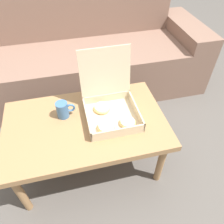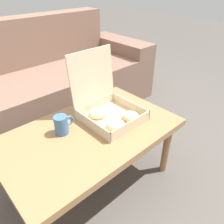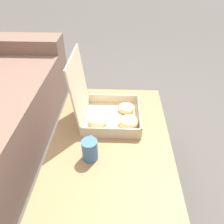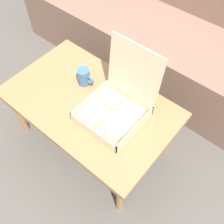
{
  "view_description": "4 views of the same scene",
  "coord_description": "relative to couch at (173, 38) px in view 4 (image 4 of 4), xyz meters",
  "views": [
    {
      "loc": [
        -0.05,
        -1.03,
        1.37
      ],
      "look_at": [
        0.16,
        -0.14,
        0.47
      ],
      "focal_mm": 35.0,
      "sensor_mm": 36.0,
      "label": 1
    },
    {
      "loc": [
        -0.55,
        -0.91,
        1.14
      ],
      "look_at": [
        0.16,
        -0.14,
        0.47
      ],
      "focal_mm": 35.0,
      "sensor_mm": 36.0,
      "label": 2
    },
    {
      "loc": [
        -0.78,
        -0.18,
        1.19
      ],
      "look_at": [
        0.16,
        -0.14,
        0.47
      ],
      "focal_mm": 35.0,
      "sensor_mm": 36.0,
      "label": 3
    },
    {
      "loc": [
        0.67,
        -0.75,
        1.56
      ],
      "look_at": [
        0.16,
        -0.14,
        0.47
      ],
      "focal_mm": 42.0,
      "sensor_mm": 36.0,
      "label": 4
    }
  ],
  "objects": [
    {
      "name": "ground_plane",
      "position": [
        0.0,
        -0.77,
        -0.3
      ],
      "size": [
        12.0,
        12.0,
        0.0
      ],
      "primitive_type": "plane",
      "color": "#514C47"
    },
    {
      "name": "coffee_mug",
      "position": [
        -0.11,
        -0.83,
        0.17
      ],
      "size": [
        0.11,
        0.07,
        0.1
      ],
      "color": "#3D6693",
      "rests_on": "coffee_table"
    },
    {
      "name": "couch",
      "position": [
        0.0,
        0.0,
        0.0
      ],
      "size": [
        2.42,
        0.76,
        0.84
      ],
      "color": "#7A5B4C",
      "rests_on": "ground_plane"
    },
    {
      "name": "coffee_table",
      "position": [
        0.0,
        -0.92,
        0.08
      ],
      "size": [
        0.96,
        0.59,
        0.42
      ],
      "color": "#997047",
      "rests_on": "ground_plane"
    },
    {
      "name": "pastry_box",
      "position": [
        0.16,
        -0.89,
        0.19
      ],
      "size": [
        0.31,
        0.34,
        0.37
      ],
      "color": "beige",
      "rests_on": "coffee_table"
    }
  ]
}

